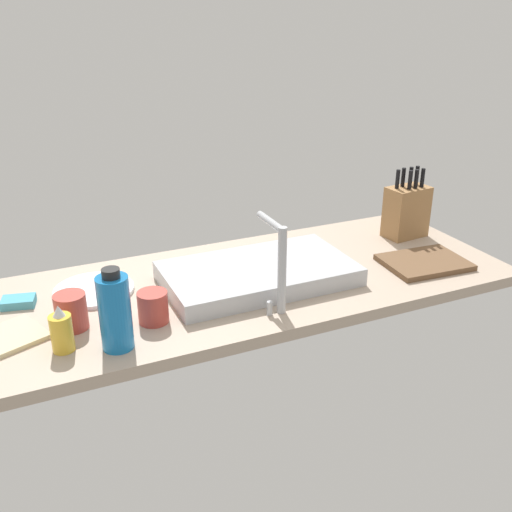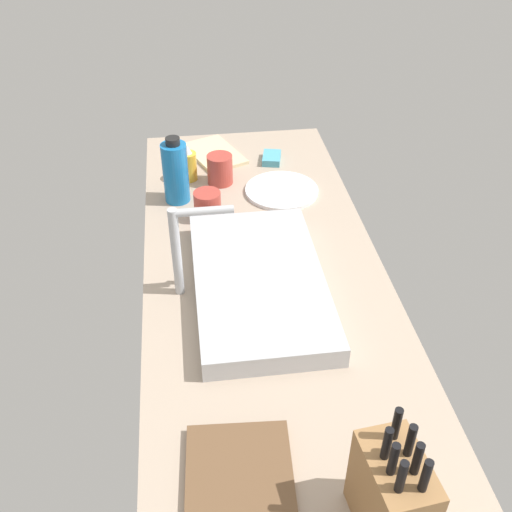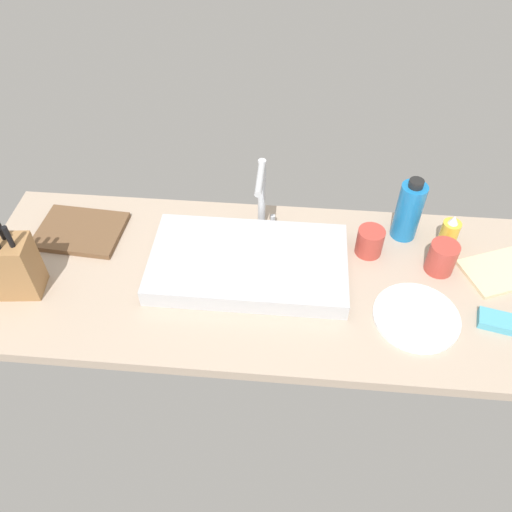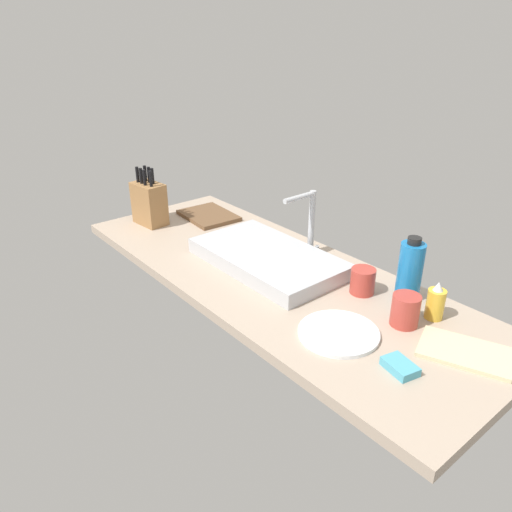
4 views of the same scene
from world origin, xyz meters
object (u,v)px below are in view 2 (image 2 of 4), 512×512
sink_basin (259,283)px  dish_sponge (272,158)px  faucet (184,243)px  knife_block (391,495)px  soap_bottle (188,165)px  dinner_plate (282,190)px  coffee_mug (220,169)px  ceramic_cup (208,205)px  dish_towel (214,154)px  water_bottle (175,172)px  cutting_board (240,485)px

sink_basin → dish_sponge: (68.05, -13.72, -1.55)cm
sink_basin → faucet: faucet is taller
knife_block → dish_sponge: 133.06cm
sink_basin → soap_bottle: bearing=14.4°
faucet → dinner_plate: faucet is taller
knife_block → soap_bottle: bearing=6.8°
coffee_mug → ceramic_cup: 20.97cm
dinner_plate → dish_towel: same height
faucet → coffee_mug: faucet is taller
water_bottle → knife_block: bearing=-163.8°
cutting_board → water_bottle: bearing=4.8°
ceramic_cup → dinner_plate: bearing=-64.6°
knife_block → soap_bottle: 127.47cm
dinner_plate → dish_sponge: size_ratio=2.61×
coffee_mug → cutting_board: bearing=177.0°
sink_basin → dish_sponge: sink_basin is taller
faucet → dinner_plate: bearing=-35.5°
knife_block → faucet: bearing=18.9°
knife_block → ceramic_cup: size_ratio=2.90×
dish_towel → cutting_board: bearing=177.7°
sink_basin → knife_block: knife_block is taller
dish_towel → ceramic_cup: size_ratio=2.74×
dish_towel → sink_basin: bearing=-175.6°
faucet → soap_bottle: (57.06, -2.88, -9.87)cm
coffee_mug → dish_sponge: bearing=-57.2°
dish_sponge → faucet: bearing=154.1°
water_bottle → dish_sponge: 40.19cm
soap_bottle → dish_sponge: soap_bottle is taller
ceramic_cup → faucet: bearing=167.3°
dinner_plate → water_bottle: bearing=90.4°
sink_basin → knife_block: 66.41cm
sink_basin → dish_towel: 75.41cm
sink_basin → faucet: size_ratio=2.28×
cutting_board → ceramic_cup: 90.09cm
cutting_board → knife_block: bearing=-113.3°
dish_sponge → sink_basin: bearing=168.6°
cutting_board → water_bottle: (101.37, 8.43, 9.01)cm
soap_bottle → coffee_mug: 10.68cm
water_bottle → soap_bottle: bearing=-18.3°
knife_block → coffee_mug: (120.61, 18.26, -4.79)cm
sink_basin → knife_block: (-64.74, -13.07, 6.91)cm
faucet → dish_sponge: 74.27cm
dish_towel → dinner_plate: bearing=-145.1°
faucet → soap_bottle: 57.97cm
faucet → cutting_board: bearing=-172.8°
dinner_plate → ceramic_cup: (-11.58, 24.40, 3.74)cm
faucet → water_bottle: 44.87cm
knife_block → soap_bottle: size_ratio=2.05×
ceramic_cup → water_bottle: bearing=37.6°
water_bottle → ceramic_cup: bearing=-142.4°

